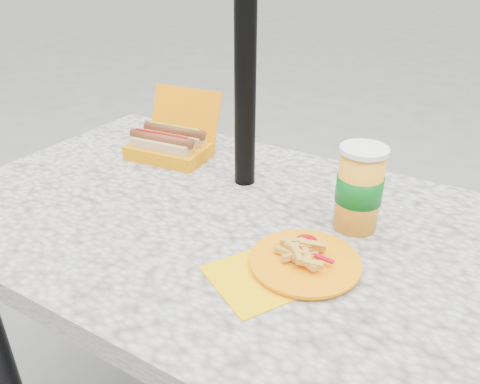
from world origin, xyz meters
The scene contains 5 objects.
picnic_table centered at (0.00, 0.00, 0.64)m, with size 1.20×0.80×0.75m.
umbrella_pole centered at (0.00, 0.16, 1.10)m, with size 0.05×0.05×2.20m, color black.
hotdog_box centered at (-0.25, 0.19, 0.79)m, with size 0.23×0.21×0.17m.
fries_plate centered at (0.26, -0.08, 0.76)m, with size 0.27×0.29×0.04m.
soda_cup centered at (0.30, 0.10, 0.84)m, with size 0.10×0.10×0.18m.
Camera 1 is at (0.53, -0.73, 1.28)m, focal length 35.00 mm.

